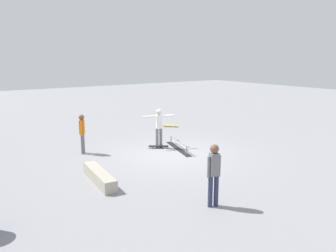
{
  "coord_description": "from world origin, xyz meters",
  "views": [
    {
      "loc": [
        -9.88,
        7.06,
        3.62
      ],
      "look_at": [
        0.44,
        -0.08,
        1.0
      ],
      "focal_mm": 35.42,
      "sensor_mm": 36.0,
      "label": 1
    }
  ],
  "objects": [
    {
      "name": "skateboard_main",
      "position": [
        1.0,
        0.01,
        0.07
      ],
      "size": [
        0.62,
        0.77,
        0.09
      ],
      "rotation": [
        0.0,
        0.0,
        0.97
      ],
      "color": "black",
      "rests_on": "ground_plane"
    },
    {
      "name": "bystander_orange_shirt",
      "position": [
        2.01,
        2.79,
        0.85
      ],
      "size": [
        0.32,
        0.25,
        1.51
      ],
      "rotation": [
        0.0,
        0.0,
        5.73
      ],
      "color": "slate",
      "rests_on": "ground_plane"
    },
    {
      "name": "grind_rail",
      "position": [
        0.44,
        -0.58,
        0.16
      ],
      "size": [
        2.3,
        0.84,
        0.38
      ],
      "rotation": [
        0.0,
        0.0,
        -0.27
      ],
      "color": "black",
      "rests_on": "ground_plane"
    },
    {
      "name": "skate_ledge",
      "position": [
        -1.16,
        3.48,
        0.18
      ],
      "size": [
        2.08,
        0.55,
        0.35
      ],
      "primitive_type": "cube",
      "rotation": [
        0.0,
        0.0,
        -0.09
      ],
      "color": "#B2A893",
      "rests_on": "ground_plane"
    },
    {
      "name": "skater_main",
      "position": [
        1.02,
        -0.03,
        0.93
      ],
      "size": [
        0.44,
        1.25,
        1.6
      ],
      "rotation": [
        0.0,
        0.0,
        4.42
      ],
      "color": "slate",
      "rests_on": "ground_plane"
    },
    {
      "name": "loose_skateboard_yellow",
      "position": [
        4.17,
        -2.79,
        0.07
      ],
      "size": [
        0.7,
        0.71,
        0.09
      ],
      "rotation": [
        0.0,
        0.0,
        0.8
      ],
      "color": "yellow",
      "rests_on": "ground_plane"
    },
    {
      "name": "bystander_grey_shirt",
      "position": [
        -4.25,
        1.81,
        0.89
      ],
      "size": [
        0.23,
        0.36,
        1.58
      ],
      "rotation": [
        0.0,
        0.0,
        1.3
      ],
      "color": "#2D3351",
      "rests_on": "ground_plane"
    },
    {
      "name": "ground_plane",
      "position": [
        0.0,
        0.0,
        0.0
      ],
      "size": [
        60.0,
        60.0,
        0.0
      ],
      "primitive_type": "plane",
      "color": "gray"
    }
  ]
}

